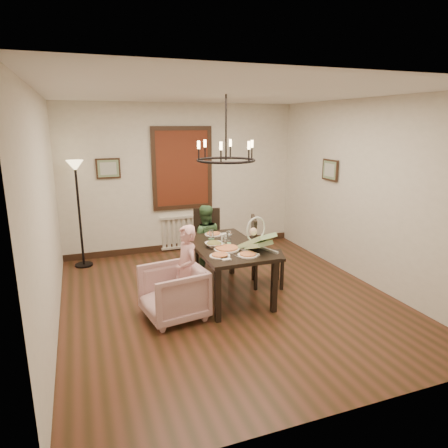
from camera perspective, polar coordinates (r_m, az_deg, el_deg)
room_shell at (r=5.70m, az=-0.68°, el=3.76°), size 4.51×5.00×2.81m
dining_table at (r=5.70m, az=0.26°, el=-3.81°), size 0.92×1.62×0.76m
chair_far at (r=6.75m, az=-2.36°, el=-2.29°), size 0.55×0.55×1.03m
chair_right at (r=6.11m, az=6.26°, el=-3.89°), size 0.61×0.61×1.09m
armchair at (r=5.19m, az=-7.24°, el=-9.71°), size 0.86×0.84×0.68m
elderly_woman at (r=5.20m, az=-5.32°, el=-7.74°), size 0.28×0.39×1.00m
seated_man at (r=6.51m, az=-2.79°, el=-3.20°), size 0.54×0.45×0.97m
baby_bouncer at (r=5.38m, az=4.75°, el=-2.24°), size 0.50×0.58×0.32m
salad_bowl at (r=5.57m, az=-1.43°, el=-2.93°), size 0.30×0.30×0.07m
pizza_platter at (r=5.45m, az=0.39°, el=-3.51°), size 0.35×0.35×0.04m
drinking_glass at (r=5.59m, az=0.13°, el=-2.59°), size 0.06×0.06×0.13m
window_blinds at (r=7.65m, az=-5.97°, el=7.91°), size 1.00×0.03×1.40m
radiator at (r=7.91m, az=-5.78°, el=-1.11°), size 0.92×0.12×0.62m
picture_back at (r=7.44m, az=-16.21°, el=7.63°), size 0.42×0.03×0.36m
picture_right at (r=7.15m, az=14.91°, el=7.46°), size 0.03×0.42×0.36m
floor_lamp at (r=7.23m, az=-19.94°, el=1.12°), size 0.30×0.30×1.80m
chandelier at (r=5.44m, az=0.28°, el=9.11°), size 0.80×0.80×0.04m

